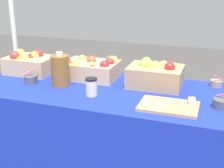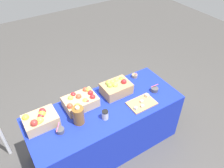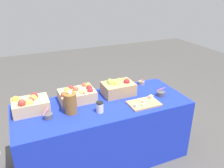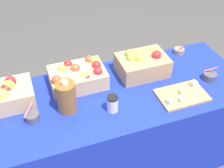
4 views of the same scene
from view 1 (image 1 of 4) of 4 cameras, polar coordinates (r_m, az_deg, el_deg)
table at (r=2.23m, az=0.13°, el=-9.93°), size 1.90×0.76×0.74m
apple_crate_left at (r=2.49m, az=-14.95°, el=3.72°), size 0.36×0.25×0.19m
apple_crate_middle at (r=2.29m, az=-3.79°, el=2.88°), size 0.39×0.27×0.17m
apple_crate_right at (r=2.13m, az=7.98°, el=1.74°), size 0.36×0.26×0.19m
cutting_board_front at (r=1.81m, az=10.41°, el=-3.99°), size 0.34×0.23×0.06m
sample_bowl_near at (r=2.24m, az=18.63°, el=0.15°), size 0.09×0.09×0.09m
sample_bowl_mid at (r=1.89m, az=19.51°, el=-3.39°), size 0.10×0.10×0.10m
sample_bowl_far at (r=2.27m, az=-14.74°, el=0.88°), size 0.10×0.10×0.10m
cider_jug at (r=2.15m, az=-9.50°, el=2.46°), size 0.13×0.13×0.24m
coffee_cup at (r=1.96m, az=-3.82°, el=-0.53°), size 0.07×0.07×0.11m
tent_pole at (r=3.05m, az=-17.91°, el=11.84°), size 0.04×0.04×2.23m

